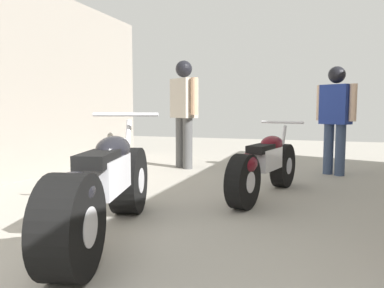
{
  "coord_description": "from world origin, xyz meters",
  "views": [
    {
      "loc": [
        0.98,
        0.31,
        1.01
      ],
      "look_at": [
        -0.28,
        4.02,
        0.64
      ],
      "focal_mm": 35.4,
      "sensor_mm": 36.0,
      "label": 1
    }
  ],
  "objects_px": {
    "mechanic_in_blue": "(336,110)",
    "motorcycle_black_naked": "(264,166)",
    "motorcycle_maroon_cruiser": "(104,189)",
    "mechanic_with_helmet": "(184,104)"
  },
  "relations": [
    {
      "from": "mechanic_in_blue",
      "to": "mechanic_with_helmet",
      "type": "distance_m",
      "value": 2.39
    },
    {
      "from": "motorcycle_maroon_cruiser",
      "to": "mechanic_with_helmet",
      "type": "height_order",
      "value": "mechanic_with_helmet"
    },
    {
      "from": "motorcycle_maroon_cruiser",
      "to": "mechanic_with_helmet",
      "type": "relative_size",
      "value": 1.15
    },
    {
      "from": "motorcycle_black_naked",
      "to": "mechanic_in_blue",
      "type": "height_order",
      "value": "mechanic_in_blue"
    },
    {
      "from": "motorcycle_black_naked",
      "to": "mechanic_with_helmet",
      "type": "xyz_separation_m",
      "value": [
        -1.58,
        1.7,
        0.71
      ]
    },
    {
      "from": "motorcycle_black_naked",
      "to": "mechanic_with_helmet",
      "type": "height_order",
      "value": "mechanic_with_helmet"
    },
    {
      "from": "mechanic_in_blue",
      "to": "motorcycle_black_naked",
      "type": "bearing_deg",
      "value": -113.74
    },
    {
      "from": "motorcycle_maroon_cruiser",
      "to": "motorcycle_black_naked",
      "type": "distance_m",
      "value": 2.04
    },
    {
      "from": "motorcycle_black_naked",
      "to": "mechanic_with_helmet",
      "type": "distance_m",
      "value": 2.43
    },
    {
      "from": "motorcycle_black_naked",
      "to": "mechanic_in_blue",
      "type": "relative_size",
      "value": 1.11
    }
  ]
}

